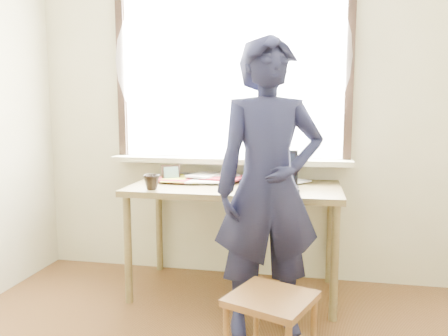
% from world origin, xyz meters
% --- Properties ---
extents(room_shell, '(3.52, 4.02, 2.61)m').
position_xyz_m(room_shell, '(-0.02, 0.20, 1.64)').
color(room_shell, beige).
rests_on(room_shell, ground).
extents(desk, '(1.47, 0.73, 0.79)m').
position_xyz_m(desk, '(-0.10, 1.63, 0.71)').
color(desk, brown).
rests_on(desk, ground).
extents(laptop, '(0.39, 0.32, 0.25)m').
position_xyz_m(laptop, '(0.16, 1.60, 0.85)').
color(laptop, black).
rests_on(laptop, desk).
extents(mug_white, '(0.14, 0.14, 0.09)m').
position_xyz_m(mug_white, '(-0.18, 1.76, 0.83)').
color(mug_white, white).
rests_on(mug_white, desk).
extents(mug_dark, '(0.14, 0.14, 0.10)m').
position_xyz_m(mug_dark, '(-0.62, 1.36, 0.84)').
color(mug_dark, black).
rests_on(mug_dark, desk).
extents(mouse, '(0.09, 0.06, 0.03)m').
position_xyz_m(mouse, '(0.30, 1.53, 0.80)').
color(mouse, black).
rests_on(mouse, desk).
extents(desk_clutter, '(0.78, 0.51, 0.05)m').
position_xyz_m(desk_clutter, '(-0.41, 1.78, 0.81)').
color(desk_clutter, white).
rests_on(desk_clutter, desk).
extents(book_a, '(0.31, 0.34, 0.03)m').
position_xyz_m(book_a, '(-0.54, 1.87, 0.80)').
color(book_a, white).
rests_on(book_a, desk).
extents(book_b, '(0.28, 0.30, 0.02)m').
position_xyz_m(book_b, '(0.22, 1.84, 0.80)').
color(book_b, white).
rests_on(book_b, desk).
extents(picture_frame, '(0.13, 0.09, 0.11)m').
position_xyz_m(picture_frame, '(-0.61, 1.73, 0.84)').
color(picture_frame, black).
rests_on(picture_frame, desk).
extents(work_chair, '(0.50, 0.49, 0.40)m').
position_xyz_m(work_chair, '(0.24, 0.72, 0.33)').
color(work_chair, brown).
rests_on(work_chair, ground).
extents(person, '(0.73, 0.58, 1.73)m').
position_xyz_m(person, '(0.18, 1.13, 0.87)').
color(person, black).
rests_on(person, ground).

